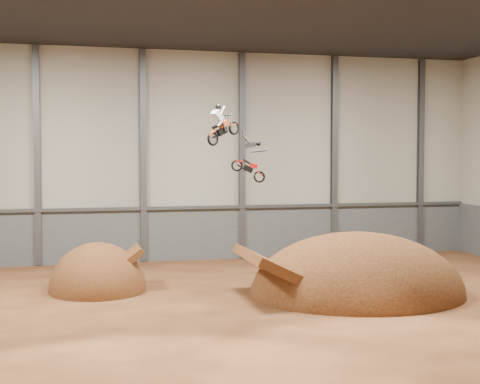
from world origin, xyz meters
The scene contains 13 objects.
floor centered at (0.00, 0.00, 0.00)m, with size 40.00×40.00×0.00m, color #462412.
back_wall centered at (0.00, 15.00, 7.00)m, with size 40.00×0.10×14.00m, color #A6A393.
lower_band_back centered at (0.00, 14.90, 1.75)m, with size 39.80×0.18×3.50m, color #53565A.
steel_rail centered at (0.00, 14.75, 3.55)m, with size 39.80×0.35×0.20m, color #47494F.
steel_column_1 centered at (-10.00, 14.80, 7.00)m, with size 0.40×0.36×13.90m, color #47494F.
steel_column_2 centered at (-3.33, 14.80, 7.00)m, with size 0.40×0.36×13.90m, color #47494F.
steel_column_3 centered at (3.33, 14.80, 7.00)m, with size 0.40×0.36×13.90m, color #47494F.
steel_column_4 centered at (10.00, 14.80, 7.00)m, with size 0.40×0.36×13.90m, color #47494F.
steel_column_5 centered at (16.67, 14.80, 7.00)m, with size 0.40×0.36×13.90m, color #47494F.
takeoff_ramp centered at (-6.55, 5.89, 0.00)m, with size 4.99×5.75×4.99m, color #3D1F0F.
landing_ramp centered at (6.16, 1.81, 0.00)m, with size 10.91×9.65×6.29m, color #3D1F0F.
fmx_rider_a centered at (-0.30, 3.34, 8.77)m, with size 2.18×0.83×1.98m, color #E74917, non-canonical shape.
fmx_rider_b centered at (0.71, 3.23, 7.01)m, with size 2.44×0.70×2.09m, color red, non-canonical shape.
Camera 1 is at (-7.38, -29.26, 6.92)m, focal length 50.00 mm.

